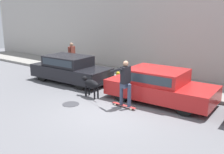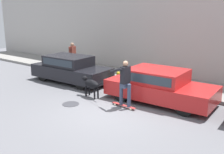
{
  "view_description": "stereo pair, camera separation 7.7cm",
  "coord_description": "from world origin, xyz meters",
  "px_view_note": "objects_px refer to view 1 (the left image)",
  "views": [
    {
      "loc": [
        5.25,
        -6.95,
        3.5
      ],
      "look_at": [
        -0.76,
        1.08,
        0.95
      ],
      "focal_mm": 42.0,
      "sensor_mm": 36.0,
      "label": 1
    },
    {
      "loc": [
        5.31,
        -6.9,
        3.5
      ],
      "look_at": [
        -0.76,
        1.08,
        0.95
      ],
      "focal_mm": 42.0,
      "sensor_mm": 36.0,
      "label": 2
    }
  ],
  "objects_px": {
    "skateboarder": "(125,81)",
    "parked_car_1": "(159,86)",
    "dog": "(91,84)",
    "fire_hydrant": "(118,78)",
    "parked_car_0": "(70,69)",
    "pedestrian_with_bag": "(72,54)"
  },
  "relations": [
    {
      "from": "skateboarder",
      "to": "parked_car_1",
      "type": "bearing_deg",
      "value": -112.67
    },
    {
      "from": "dog",
      "to": "fire_hydrant",
      "type": "height_order",
      "value": "dog"
    },
    {
      "from": "skateboarder",
      "to": "fire_hydrant",
      "type": "xyz_separation_m",
      "value": [
        -1.88,
        2.19,
        -0.64
      ]
    },
    {
      "from": "parked_car_1",
      "to": "fire_hydrant",
      "type": "height_order",
      "value": "parked_car_1"
    },
    {
      "from": "parked_car_1",
      "to": "fire_hydrant",
      "type": "relative_size",
      "value": 5.99
    },
    {
      "from": "parked_car_0",
      "to": "dog",
      "type": "height_order",
      "value": "parked_car_0"
    },
    {
      "from": "dog",
      "to": "fire_hydrant",
      "type": "xyz_separation_m",
      "value": [
        -0.07,
        2.01,
        -0.19
      ]
    },
    {
      "from": "dog",
      "to": "fire_hydrant",
      "type": "relative_size",
      "value": 1.85
    },
    {
      "from": "parked_car_1",
      "to": "pedestrian_with_bag",
      "type": "bearing_deg",
      "value": 162.75
    },
    {
      "from": "fire_hydrant",
      "to": "skateboarder",
      "type": "bearing_deg",
      "value": -49.35
    },
    {
      "from": "fire_hydrant",
      "to": "parked_car_0",
      "type": "bearing_deg",
      "value": -160.58
    },
    {
      "from": "dog",
      "to": "pedestrian_with_bag",
      "type": "relative_size",
      "value": 0.85
    },
    {
      "from": "parked_car_1",
      "to": "pedestrian_with_bag",
      "type": "height_order",
      "value": "pedestrian_with_bag"
    },
    {
      "from": "parked_car_1",
      "to": "skateboarder",
      "type": "xyz_separation_m",
      "value": [
        -0.7,
        -1.35,
        0.38
      ]
    },
    {
      "from": "skateboarder",
      "to": "pedestrian_with_bag",
      "type": "bearing_deg",
      "value": -23.5
    },
    {
      "from": "parked_car_0",
      "to": "pedestrian_with_bag",
      "type": "bearing_deg",
      "value": 131.2
    },
    {
      "from": "parked_car_0",
      "to": "pedestrian_with_bag",
      "type": "relative_size",
      "value": 2.74
    },
    {
      "from": "skateboarder",
      "to": "fire_hydrant",
      "type": "distance_m",
      "value": 2.95
    },
    {
      "from": "parked_car_1",
      "to": "pedestrian_with_bag",
      "type": "distance_m",
      "value": 6.92
    },
    {
      "from": "parked_car_0",
      "to": "pedestrian_with_bag",
      "type": "distance_m",
      "value": 2.55
    },
    {
      "from": "parked_car_1",
      "to": "dog",
      "type": "xyz_separation_m",
      "value": [
        -2.51,
        -1.18,
        -0.07
      ]
    },
    {
      "from": "dog",
      "to": "skateboarder",
      "type": "relative_size",
      "value": 0.48
    }
  ]
}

